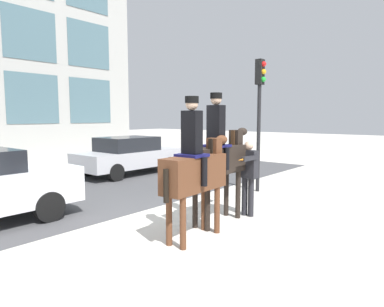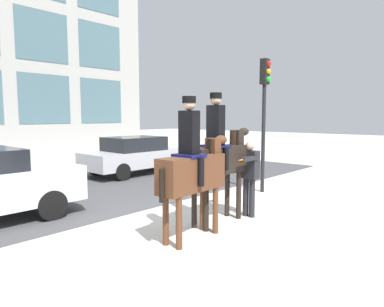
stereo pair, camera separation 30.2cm
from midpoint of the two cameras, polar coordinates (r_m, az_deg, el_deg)
The scene contains 7 objects.
ground_plane at distance 7.85m, azimuth -5.20°, elevation -10.29°, with size 80.00×80.00×0.00m, color beige.
road_surface at distance 11.70m, azimuth -21.22°, elevation -5.18°, with size 20.15×8.50×0.01m.
mounted_horse_lead at distance 6.14m, azimuth 1.54°, elevation -2.53°, with size 1.86×0.65×2.57m.
mounted_horse_companion at distance 7.09m, azimuth 5.67°, elevation -0.52°, with size 1.95×0.65×2.70m.
pedestrian_bystander at distance 7.67m, azimuth 10.64°, elevation -3.17°, with size 0.82×0.43×1.68m.
street_car_far_lane at distance 13.49m, azimuth -8.66°, elevation -0.19°, with size 4.23×1.85×1.44m.
traffic_light at distance 10.21m, azimuth 12.83°, elevation 8.14°, with size 0.24×0.29×3.86m.
Camera 2 is at (-4.98, -5.67, 2.22)m, focal length 32.00 mm.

